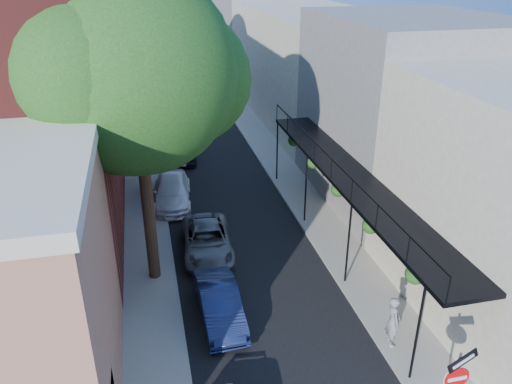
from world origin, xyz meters
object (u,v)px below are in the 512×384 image
sign_post (456,381)px  pedestrian (393,321)px  oak_mid (143,57)px  parked_car_c (207,240)px  parked_car_f (163,127)px  oak_near (148,74)px  oak_far (138,12)px  parked_car_d (172,191)px  parked_car_e (184,150)px  parked_car_b (220,304)px

sign_post → pedestrian: size_ratio=1.69×
oak_mid → parked_car_c: size_ratio=2.36×
parked_car_f → oak_near: bearing=-100.1°
oak_mid → oak_far: bearing=89.6°
oak_near → sign_post: bearing=-54.9°
parked_car_c → parked_car_d: size_ratio=0.97×
pedestrian → oak_far: bearing=24.5°
parked_car_e → parked_car_d: bearing=-95.1°
sign_post → parked_car_d: bearing=110.3°
sign_post → parked_car_b: 7.91m
parked_car_c → parked_car_e: parked_car_e is taller
parked_car_f → parked_car_b: bearing=-95.0°
sign_post → parked_car_f: bearing=101.8°
oak_mid → parked_car_d: 6.68m
sign_post → parked_car_e: size_ratio=0.83×
parked_car_c → oak_mid: bearing=108.8°
pedestrian → sign_post: bearing=-176.0°
parked_car_b → pedestrian: size_ratio=2.14×
sign_post → pedestrian: sign_post is taller
parked_car_c → pedestrian: bearing=-51.2°
sign_post → parked_car_e: bearing=102.0°
oak_mid → parked_car_b: size_ratio=2.70×
parked_car_c → parked_car_f: (-0.85, 16.16, -0.03)m
oak_near → oak_mid: size_ratio=1.12×
oak_near → pedestrian: (6.77, -5.80, -6.88)m
oak_far → parked_car_f: 7.75m
oak_near → parked_car_e: size_ratio=3.15×
oak_near → oak_mid: (-0.05, 7.97, -0.82)m
oak_near → parked_car_b: 8.11m
sign_post → pedestrian: 3.65m
parked_car_d → parked_car_e: parked_car_d is taller
parked_car_d → sign_post: bearing=-64.6°
oak_mid → parked_car_b: oak_mid is taller
oak_mid → pedestrian: (6.82, -13.77, -6.05)m
oak_mid → parked_car_b: bearing=-81.3°
oak_far → sign_post: bearing=-76.1°
oak_near → parked_car_c: (1.83, 1.13, -7.28)m
oak_far → parked_car_c: size_ratio=2.76×
parked_car_b → parked_car_f: parked_car_b is taller
sign_post → oak_near: oak_near is taller
parked_car_c → oak_far: bearing=99.9°
parked_car_d → oak_mid: bearing=120.8°
oak_far → parked_car_d: bearing=-86.0°
sign_post → oak_mid: size_ratio=0.29×
oak_far → parked_car_b: bearing=-85.4°
oak_near → oak_far: oak_far is taller
oak_far → parked_car_d: size_ratio=2.66×
parked_car_d → oak_near: bearing=-91.9°
oak_far → parked_car_b: size_ratio=3.15×
sign_post → parked_car_e: (-4.56, 21.44, -1.42)m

